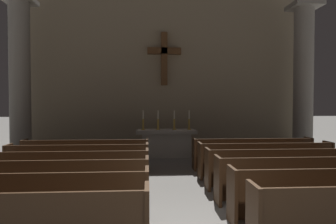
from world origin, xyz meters
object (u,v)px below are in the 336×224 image
object	(u,v)px
column_left_third	(20,81)
candlestick_inner_right	(174,123)
pew_right_row_4	(282,168)
candlestick_outer_left	(143,124)
pew_right_row_5	(265,160)
pew_left_row_5	(79,162)
pew_right_row_3	(304,179)
candlestick_outer_right	(189,123)
column_right_third	(303,82)
pew_left_row_4	(68,171)
pew_left_row_3	(54,183)
pew_left_row_6	(86,155)
altar	(166,142)
pew_left_row_2	(35,200)
candlestick_inner_left	(158,123)
pew_right_row_6	(252,153)
pew_right_row_2	(336,194)

from	to	relation	value
column_left_third	candlestick_inner_right	bearing A→B (deg)	-1.14
pew_right_row_4	candlestick_outer_left	xyz separation A→B (m)	(-3.32, 4.33, 0.76)
pew_right_row_5	pew_left_row_5	bearing A→B (deg)	180.00
pew_right_row_4	candlestick_outer_left	distance (m)	5.51
pew_right_row_3	candlestick_outer_right	distance (m)	5.65
pew_right_row_3	column_left_third	distance (m)	9.76
column_right_third	pew_left_row_4	bearing A→B (deg)	-150.15
pew_left_row_3	candlestick_outer_left	bearing A→B (deg)	73.21
candlestick_inner_right	pew_right_row_3	bearing A→B (deg)	-67.99
pew_left_row_6	altar	bearing A→B (deg)	42.56
pew_left_row_5	column_right_third	size ratio (longest dim) A/B	0.62
pew_left_row_3	candlestick_inner_right	xyz separation A→B (m)	(2.77, 5.36, 0.76)
pew_left_row_5	pew_right_row_4	size ratio (longest dim) A/B	1.00
pew_right_row_3	candlestick_inner_right	world-z (taller)	candlestick_inner_right
pew_left_row_2	pew_right_row_4	world-z (taller)	same
candlestick_inner_left	altar	bearing A→B (deg)	-0.00
pew_left_row_5	altar	distance (m)	4.12
pew_right_row_4	altar	world-z (taller)	altar
pew_left_row_3	pew_left_row_4	size ratio (longest dim) A/B	1.00
pew_right_row_5	column_left_third	xyz separation A→B (m)	(-7.74, 3.41, 2.32)
pew_right_row_3	column_left_third	world-z (taller)	column_left_third
pew_left_row_3	pew_right_row_3	size ratio (longest dim) A/B	1.00
pew_right_row_3	pew_left_row_3	bearing A→B (deg)	180.00
pew_left_row_2	pew_right_row_6	world-z (taller)	same
pew_right_row_2	altar	size ratio (longest dim) A/B	1.63
candlestick_outer_left	candlestick_inner_right	xyz separation A→B (m)	(1.15, 0.00, 0.00)
pew_left_row_3	pew_left_row_5	bearing A→B (deg)	90.00
pew_left_row_4	pew_left_row_5	xyz separation A→B (m)	(0.00, 1.03, 0.00)
pew_left_row_4	candlestick_inner_right	bearing A→B (deg)	57.41
pew_right_row_3	pew_right_row_6	size ratio (longest dim) A/B	1.00
pew_left_row_2	column_right_third	xyz separation A→B (m)	(7.74, 6.50, 2.32)
pew_right_row_6	candlestick_outer_left	world-z (taller)	candlestick_outer_left
pew_left_row_2	pew_left_row_5	size ratio (longest dim) A/B	1.00
pew_right_row_6	candlestick_outer_left	bearing A→B (deg)	145.67
pew_left_row_6	column_right_third	distance (m)	8.42
pew_left_row_5	pew_right_row_2	xyz separation A→B (m)	(4.94, -3.10, 0.00)
pew_left_row_6	column_left_third	bearing A→B (deg)	139.69
pew_right_row_4	pew_left_row_4	bearing A→B (deg)	180.00
pew_left_row_6	candlestick_outer_left	world-z (taller)	candlestick_outer_left
column_right_third	candlestick_outer_left	xyz separation A→B (m)	(-6.12, -0.11, -1.56)
candlestick_outer_right	pew_right_row_5	bearing A→B (deg)	-63.87
pew_left_row_6	pew_right_row_5	bearing A→B (deg)	-11.81
pew_left_row_3	pew_left_row_4	bearing A→B (deg)	90.00
column_left_third	pew_left_row_2	bearing A→B (deg)	-66.70
column_left_third	candlestick_outer_right	xyz separation A→B (m)	(6.12, -0.11, -1.56)
pew_left_row_6	column_left_third	distance (m)	4.35
pew_left_row_2	candlestick_outer_left	xyz separation A→B (m)	(1.62, 6.39, 0.76)
pew_left_row_5	pew_right_row_4	world-z (taller)	same
pew_left_row_4	column_left_third	bearing A→B (deg)	122.25
pew_left_row_5	pew_right_row_2	size ratio (longest dim) A/B	1.00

